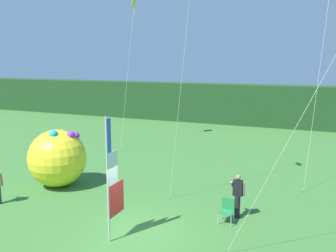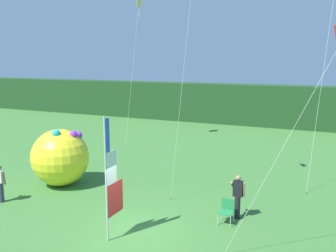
{
  "view_description": "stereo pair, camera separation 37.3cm",
  "coord_description": "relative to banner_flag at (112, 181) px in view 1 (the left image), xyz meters",
  "views": [
    {
      "loc": [
        5.86,
        -10.55,
        6.01
      ],
      "look_at": [
        0.55,
        2.05,
        3.55
      ],
      "focal_mm": 39.05,
      "sensor_mm": 36.0,
      "label": 1
    },
    {
      "loc": [
        6.2,
        -10.4,
        6.01
      ],
      "look_at": [
        0.55,
        2.05,
        3.55
      ],
      "focal_mm": 39.05,
      "sensor_mm": 36.0,
      "label": 2
    }
  ],
  "objects": [
    {
      "name": "ground_plane",
      "position": [
        0.4,
        0.5,
        -2.04
      ],
      "size": [
        120.0,
        120.0,
        0.0
      ],
      "primitive_type": "plane",
      "color": "#3D7533"
    },
    {
      "name": "kite_yellow_diamond_0",
      "position": [
        -6.22,
        13.38,
        7.6
      ],
      "size": [
        0.49,
        3.26,
        10.69
      ],
      "color": "brown",
      "rests_on": "ground"
    },
    {
      "name": "folding_chair",
      "position": [
        3.28,
        2.73,
        -1.53
      ],
      "size": [
        0.51,
        0.51,
        0.89
      ],
      "color": "#BCBCC1",
      "rests_on": "ground"
    },
    {
      "name": "inflatable_balloon",
      "position": [
        -5.24,
        3.53,
        -0.65
      ],
      "size": [
        2.77,
        2.77,
        2.86
      ],
      "color": "yellow",
      "rests_on": "ground"
    },
    {
      "name": "person_near_banner",
      "position": [
        3.54,
        3.3,
        -1.12
      ],
      "size": [
        0.55,
        0.48,
        1.72
      ],
      "color": "black",
      "rests_on": "ground"
    },
    {
      "name": "banner_flag",
      "position": [
        0.0,
        0.0,
        0.0
      ],
      "size": [
        0.06,
        1.03,
        4.26
      ],
      "color": "#B7B7BC",
      "rests_on": "ground"
    },
    {
      "name": "distant_treeline",
      "position": [
        0.4,
        24.54,
        -0.15
      ],
      "size": [
        80.0,
        2.4,
        3.78
      ],
      "primitive_type": "cube",
      "color": "#1E421E",
      "rests_on": "ground"
    }
  ]
}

